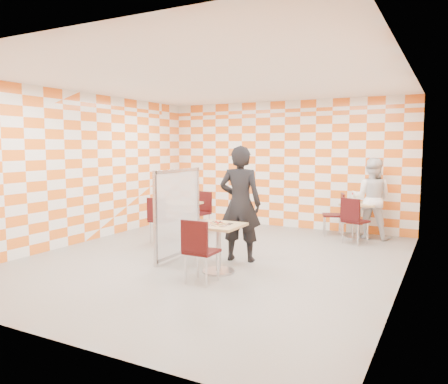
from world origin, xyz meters
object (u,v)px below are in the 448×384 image
object	(u,v)px
main_table	(218,240)
chair_second_side	(337,211)
chair_main_front	(198,246)
chair_second_front	(353,217)
sport_bottle	(353,198)
chair_empty_near	(159,216)
chair_empty_far	(201,209)
soda_bottle	(368,198)
man_white	(371,198)
man_dark	(240,204)
empty_table	(181,214)
second_table	(359,214)
partition	(178,213)

from	to	relation	value
main_table	chair_second_side	size ratio (longest dim) A/B	0.81
chair_main_front	chair_second_front	size ratio (longest dim) A/B	1.00
sport_bottle	chair_empty_near	bearing A→B (deg)	-142.98
chair_second_side	chair_empty_near	size ratio (longest dim) A/B	1.00
chair_second_side	chair_empty_far	bearing A→B (deg)	-158.42
chair_empty_far	soda_bottle	size ratio (longest dim) A/B	4.02
man_white	sport_bottle	distance (m)	0.38
man_dark	chair_second_side	bearing A→B (deg)	-120.27
chair_empty_far	soda_bottle	distance (m)	3.60
chair_second_front	chair_second_side	size ratio (longest dim) A/B	1.00
man_dark	sport_bottle	world-z (taller)	man_dark
chair_main_front	empty_table	bearing A→B (deg)	127.53
chair_second_side	sport_bottle	bearing A→B (deg)	12.86
empty_table	man_white	bearing A→B (deg)	26.75
chair_second_side	soda_bottle	distance (m)	0.70
man_white	sport_bottle	xyz separation A→B (m)	(-0.38, -0.00, -0.01)
main_table	second_table	world-z (taller)	same
partition	soda_bottle	world-z (taller)	partition
chair_second_side	partition	bearing A→B (deg)	-122.19
man_white	sport_bottle	bearing A→B (deg)	0.51
chair_empty_near	chair_empty_far	xyz separation A→B (m)	(0.20, 1.30, 0.00)
empty_table	chair_empty_far	bearing A→B (deg)	79.46
empty_table	partition	size ratio (longest dim) A/B	0.48
second_table	chair_second_side	distance (m)	0.46
second_table	chair_empty_near	distance (m)	4.16
empty_table	chair_second_front	bearing A→B (deg)	17.14
chair_main_front	chair_second_side	bearing A→B (deg)	77.73
chair_second_side	sport_bottle	xyz separation A→B (m)	(0.30, 0.07, 0.29)
chair_second_side	man_white	world-z (taller)	man_white
chair_second_front	soda_bottle	world-z (taller)	soda_bottle
partition	main_table	bearing A→B (deg)	-23.46
man_white	empty_table	bearing A→B (deg)	26.72
empty_table	partition	distance (m)	1.72
chair_empty_far	man_white	distance (m)	3.66
man_white	second_table	bearing A→B (deg)	22.47
chair_empty_near	sport_bottle	xyz separation A→B (m)	(3.27, 2.46, 0.29)
chair_empty_near	partition	world-z (taller)	partition
empty_table	man_dark	bearing A→B (deg)	-30.05
empty_table	sport_bottle	size ratio (longest dim) A/B	3.75
chair_main_front	chair_second_front	xyz separation A→B (m)	(1.40, 3.58, 0.00)
second_table	chair_second_side	world-z (taller)	chair_second_side
chair_empty_far	chair_main_front	bearing A→B (deg)	-59.97
partition	man_white	xyz separation A→B (m)	(2.69, 3.25, 0.06)
chair_empty_far	man_dark	world-z (taller)	man_dark
chair_empty_far	sport_bottle	xyz separation A→B (m)	(3.07, 1.16, 0.29)
chair_empty_near	partition	bearing A→B (deg)	-38.99
man_white	soda_bottle	size ratio (longest dim) A/B	7.38
chair_empty_far	partition	distance (m)	2.23
chair_second_side	chair_empty_near	world-z (taller)	same
soda_bottle	main_table	bearing A→B (deg)	-113.53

